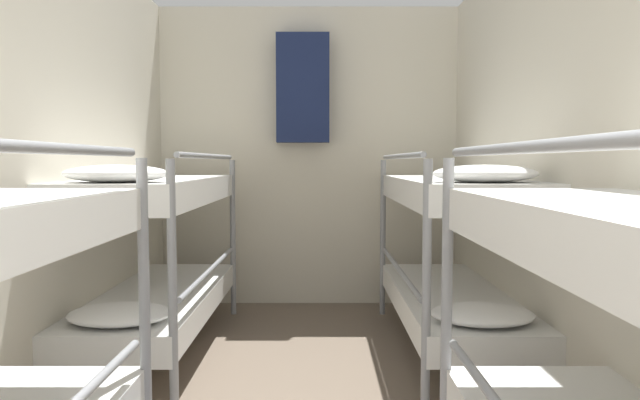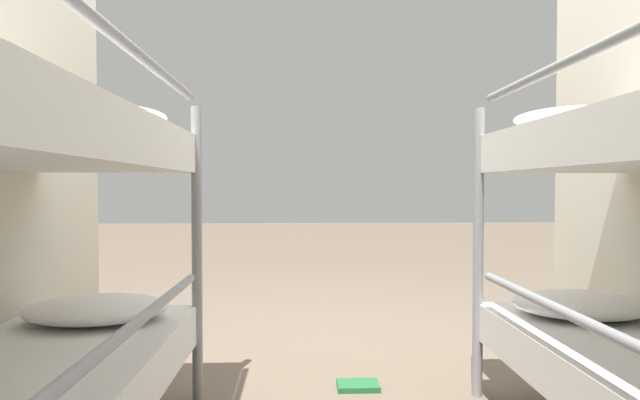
# 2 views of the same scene
# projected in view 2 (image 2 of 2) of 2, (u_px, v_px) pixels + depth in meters

# --- Properties ---
(ground_plane) EXTENTS (20.00, 20.00, 0.00)m
(ground_plane) POSITION_uv_depth(u_px,v_px,m) (331.00, 354.00, 2.72)
(ground_plane) COLOR #6B5B4C
(floor_book) EXTENTS (0.19, 0.12, 0.02)m
(floor_book) POSITION_uv_depth(u_px,v_px,m) (358.00, 385.00, 2.25)
(floor_book) COLOR #236638
(floor_book) RESTS_ON ground_plane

